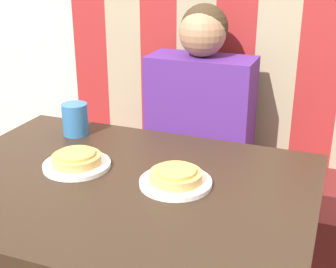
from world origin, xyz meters
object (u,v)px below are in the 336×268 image
Objects in this scene: pizza_left at (76,158)px; pizza_right at (176,175)px; plate_right at (176,183)px; person at (201,95)px; plate_left at (77,165)px; drinking_cup at (75,119)px.

pizza_right is at bearing 0.00° from pizza_left.
pizza_right is (0.00, 0.00, 0.02)m from plate_right.
person reaches higher than pizza_left.
plate_left is at bearing -14.04° from pizza_left.
plate_left is 0.29m from pizza_right.
pizza_left and pizza_right have the same top height.
person is 0.69m from pizza_left.
plate_right is 0.02m from pizza_right.
plate_right is 0.47m from drinking_cup.
person is at bearing 78.00° from plate_left.
drinking_cup is at bearing -120.56° from person.
plate_left is at bearing -102.00° from person.
pizza_left reaches higher than plate_left.
pizza_left is (-0.00, 0.00, 0.02)m from plate_left.
drinking_cup is at bearing 153.25° from plate_right.
plate_right is (0.14, -0.67, -0.02)m from person.
plate_left is at bearing -58.18° from drinking_cup.
plate_right is 1.80× the size of drinking_cup.
drinking_cup is (-0.13, 0.21, 0.04)m from plate_left.
plate_left is 1.38× the size of pizza_left.
plate_left and plate_right have the same top height.
plate_left is (-0.14, -0.67, -0.02)m from person.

